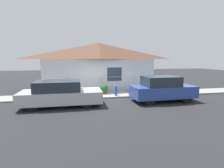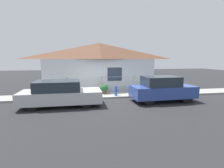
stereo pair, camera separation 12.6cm
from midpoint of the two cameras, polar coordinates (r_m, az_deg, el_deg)
The scene contains 9 objects.
ground_plane at distance 11.22m, azimuth -2.08°, elevation -4.84°, with size 60.00×60.00×0.00m, color #262628.
sidewalk at distance 12.03m, azimuth -2.64°, elevation -3.70°, with size 24.00×1.69×0.10m.
house at distance 13.98m, azimuth -3.92°, elevation 9.98°, with size 8.80×2.23×3.77m.
fence at distance 12.58m, azimuth -3.08°, elevation 0.07°, with size 4.90×0.10×1.19m.
car_left at distance 9.82m, azimuth -16.15°, elevation -3.01°, with size 4.27×1.79×1.38m.
car_right at distance 10.87m, azimuth 16.35°, elevation -1.56°, with size 3.80×1.77×1.51m.
fire_hydrant at distance 11.63m, azimuth 1.61°, elevation -2.04°, with size 0.38×0.17×0.69m.
potted_plant_near_hydrant at distance 12.28m, azimuth -2.26°, elevation -1.43°, with size 0.54×0.54×0.67m.
potted_plant_by_fence at distance 12.45m, azimuth -15.50°, elevation -2.09°, with size 0.42×0.42×0.51m.
Camera 2 is at (-1.45, -10.84, 2.55)m, focal length 28.00 mm.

